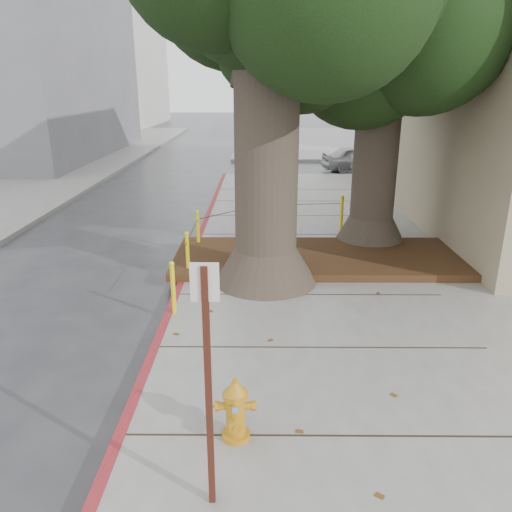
% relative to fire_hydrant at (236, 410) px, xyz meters
% --- Properties ---
extents(ground, '(140.00, 140.00, 0.00)m').
position_rel_fire_hydrant_xyz_m(ground, '(0.68, 2.04, -0.52)').
color(ground, '#28282B').
rests_on(ground, ground).
extents(sidewalk_far, '(16.00, 20.00, 0.15)m').
position_rel_fire_hydrant_xyz_m(sidewalk_far, '(6.68, 32.04, -0.44)').
color(sidewalk_far, slate).
rests_on(sidewalk_far, ground).
extents(curb_red, '(0.14, 26.00, 0.16)m').
position_rel_fire_hydrant_xyz_m(curb_red, '(-1.32, 4.54, -0.44)').
color(curb_red, maroon).
rests_on(curb_red, ground).
extents(planter_bed, '(6.40, 2.60, 0.16)m').
position_rel_fire_hydrant_xyz_m(planter_bed, '(1.58, 5.94, -0.29)').
color(planter_bed, black).
rests_on(planter_bed, sidewalk_main).
extents(building_far_white, '(12.00, 18.00, 15.00)m').
position_rel_fire_hydrant_xyz_m(building_far_white, '(-16.32, 47.04, 6.98)').
color(building_far_white, silver).
rests_on(building_far_white, ground).
extents(tree_far, '(4.50, 3.80, 7.17)m').
position_rel_fire_hydrant_xyz_m(tree_far, '(3.32, 7.36, 4.50)').
color(tree_far, '#4C3F33').
rests_on(tree_far, sidewalk_main).
extents(bollard_ring, '(3.79, 5.39, 0.95)m').
position_rel_fire_hydrant_xyz_m(bollard_ring, '(-0.19, 6.41, 0.14)').
color(bollard_ring, yellow).
rests_on(bollard_ring, sidewalk_main).
extents(fire_hydrant, '(0.40, 0.35, 0.76)m').
position_rel_fire_hydrant_xyz_m(fire_hydrant, '(0.00, 0.00, 0.00)').
color(fire_hydrant, orange).
rests_on(fire_hydrant, sidewalk_main).
extents(signpost, '(0.24, 0.06, 2.41)m').
position_rel_fire_hydrant_xyz_m(signpost, '(-0.18, -0.90, 0.99)').
color(signpost, '#471911').
rests_on(signpost, sidewalk_main).
extents(car_silver, '(3.66, 1.86, 1.19)m').
position_rel_fire_hydrant_xyz_m(car_silver, '(4.96, 19.20, 0.08)').
color(car_silver, '#B0AFB5').
rests_on(car_silver, ground).
extents(car_red, '(3.92, 1.68, 1.26)m').
position_rel_fire_hydrant_xyz_m(car_red, '(11.06, 20.05, 0.11)').
color(car_red, maroon).
rests_on(car_red, ground).
extents(car_dark, '(2.28, 4.59, 1.28)m').
position_rel_fire_hydrant_xyz_m(car_dark, '(-9.49, 21.17, 0.12)').
color(car_dark, black).
rests_on(car_dark, ground).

